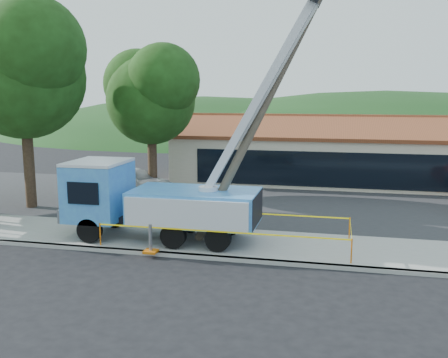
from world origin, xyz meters
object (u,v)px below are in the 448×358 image
car_silver (123,195)px  car_white (135,195)px  leaning_pole (268,98)px  utility_truck (157,197)px

car_silver → car_white: bearing=10.0°
car_silver → leaning_pole: bearing=-49.0°
car_silver → car_white: 0.70m
leaning_pole → car_silver: bearing=139.6°
utility_truck → car_white: utility_truck is taller
car_silver → utility_truck: bearing=-66.6°
leaning_pole → car_silver: size_ratio=2.68×
utility_truck → car_silver: (-5.40, 8.64, -1.91)m
utility_truck → car_silver: 10.36m
leaning_pole → car_silver: 14.30m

